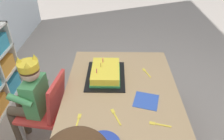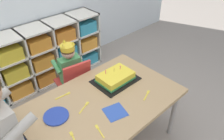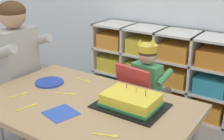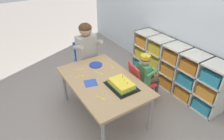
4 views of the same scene
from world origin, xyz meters
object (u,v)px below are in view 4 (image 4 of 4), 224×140
at_px(paper_plate_stack, 96,65).
at_px(fork_scattered_mid_table, 80,69).
at_px(child_with_crown, 147,72).
at_px(fork_by_napkin, 99,73).
at_px(fork_beside_plate_stack, 80,77).
at_px(classroom_chair_blue, 139,81).
at_px(fork_at_table_front_edge, 101,98).
at_px(fork_near_cake_tray, 111,67).
at_px(classroom_chair_adult_side, 86,59).
at_px(birthday_cake_on_tray, 122,85).
at_px(activity_table, 103,83).
at_px(adult_helper_seated, 89,50).

relative_size(paper_plate_stack, fork_scattered_mid_table, 1.52).
distance_m(child_with_crown, fork_by_napkin, 0.68).
xyz_separation_m(fork_by_napkin, fork_beside_plate_stack, (-0.06, -0.25, 0.00)).
bearing_deg(classroom_chair_blue, paper_plate_stack, 52.98).
xyz_separation_m(classroom_chair_blue, fork_by_napkin, (-0.24, -0.51, 0.19)).
relative_size(classroom_chair_blue, fork_at_table_front_edge, 5.39).
bearing_deg(classroom_chair_blue, fork_beside_plate_stack, 76.68).
xyz_separation_m(child_with_crown, fork_near_cake_tray, (-0.30, -0.40, 0.06)).
height_order(classroom_chair_adult_side, birthday_cake_on_tray, classroom_chair_adult_side).
relative_size(classroom_chair_adult_side, fork_scattered_mid_table, 6.16).
xyz_separation_m(activity_table, fork_by_napkin, (-0.16, 0.04, 0.05)).
height_order(classroom_chair_blue, paper_plate_stack, classroom_chair_blue).
xyz_separation_m(classroom_chair_blue, paper_plate_stack, (-0.46, -0.45, 0.19)).
xyz_separation_m(classroom_chair_adult_side, fork_at_table_front_edge, (1.10, -0.34, 0.10)).
relative_size(fork_by_napkin, fork_beside_plate_stack, 1.05).
relative_size(paper_plate_stack, fork_beside_plate_stack, 1.49).
height_order(paper_plate_stack, fork_by_napkin, paper_plate_stack).
xyz_separation_m(fork_at_table_front_edge, fork_near_cake_tray, (-0.51, 0.46, 0.00)).
xyz_separation_m(birthday_cake_on_tray, fork_near_cake_tray, (-0.46, 0.15, -0.03)).
xyz_separation_m(classroom_chair_adult_side, paper_plate_stack, (0.42, -0.04, 0.10)).
distance_m(classroom_chair_blue, paper_plate_stack, 0.67).
bearing_deg(classroom_chair_adult_side, fork_at_table_front_edge, -110.90).
xyz_separation_m(classroom_chair_blue, fork_beside_plate_stack, (-0.30, -0.76, 0.19)).
height_order(classroom_chair_adult_side, fork_at_table_front_edge, classroom_chair_adult_side).
bearing_deg(activity_table, adult_helper_seated, 167.37).
xyz_separation_m(adult_helper_seated, fork_at_table_front_edge, (0.98, -0.35, -0.11)).
bearing_deg(activity_table, fork_scattered_mid_table, -160.72).
bearing_deg(adult_helper_seated, classroom_chair_adult_side, 90.00).
relative_size(activity_table, fork_by_napkin, 9.40).
relative_size(birthday_cake_on_tray, fork_by_napkin, 2.92).
distance_m(classroom_chair_blue, fork_beside_plate_stack, 0.84).
distance_m(classroom_chair_adult_side, fork_by_napkin, 0.65).
distance_m(activity_table, fork_by_napkin, 0.17).
bearing_deg(adult_helper_seated, paper_plate_stack, -102.52).
relative_size(activity_table, fork_scattered_mid_table, 10.02).
distance_m(activity_table, adult_helper_seated, 0.71).
bearing_deg(paper_plate_stack, classroom_chair_blue, 44.56).
height_order(child_with_crown, fork_near_cake_tray, child_with_crown).
height_order(fork_near_cake_tray, fork_beside_plate_stack, same).
bearing_deg(fork_at_table_front_edge, birthday_cake_on_tray, -100.79).
relative_size(activity_table, birthday_cake_on_tray, 3.22).
xyz_separation_m(birthday_cake_on_tray, paper_plate_stack, (-0.62, -0.01, -0.03)).
xyz_separation_m(birthday_cake_on_tray, fork_scattered_mid_table, (-0.64, -0.26, -0.03)).
distance_m(child_with_crown, birthday_cake_on_tray, 0.57).
relative_size(fork_by_napkin, fork_near_cake_tray, 0.97).
bearing_deg(adult_helper_seated, fork_near_cake_tray, -79.93).
bearing_deg(classroom_chair_blue, activity_table, 90.34).
height_order(activity_table, classroom_chair_adult_side, classroom_chair_adult_side).
relative_size(adult_helper_seated, fork_at_table_front_edge, 8.73).
xyz_separation_m(adult_helper_seated, fork_beside_plate_stack, (0.45, -0.36, -0.11)).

